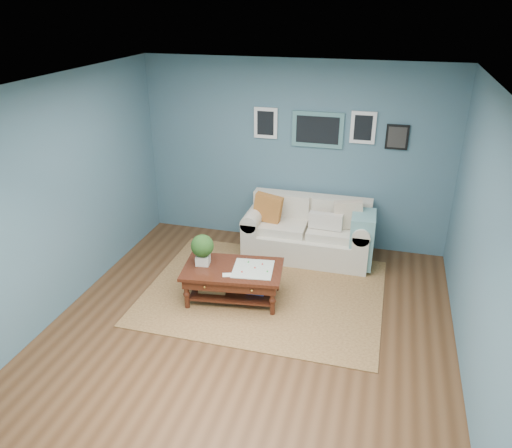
% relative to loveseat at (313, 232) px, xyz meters
% --- Properties ---
extents(room_shell, '(5.00, 5.02, 2.70)m').
position_rel_loveseat_xyz_m(room_shell, '(-0.39, -1.97, 0.98)').
color(room_shell, brown).
rests_on(room_shell, ground).
extents(area_rug, '(2.95, 2.36, 0.01)m').
position_rel_loveseat_xyz_m(area_rug, '(-0.43, -1.13, -0.37)').
color(area_rug, brown).
rests_on(area_rug, ground).
extents(loveseat, '(1.82, 0.82, 0.93)m').
position_rel_loveseat_xyz_m(loveseat, '(0.00, 0.00, 0.00)').
color(loveseat, white).
rests_on(loveseat, ground).
extents(coffee_table, '(1.28, 0.85, 0.84)m').
position_rel_loveseat_xyz_m(coffee_table, '(-0.83, -1.40, -0.01)').
color(coffee_table, black).
rests_on(coffee_table, ground).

